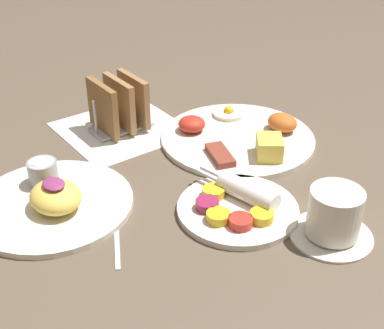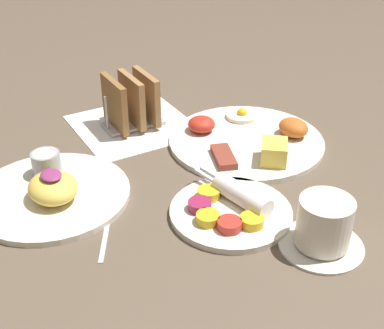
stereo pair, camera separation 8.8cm
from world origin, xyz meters
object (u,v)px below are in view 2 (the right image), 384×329
Objects in this scene: toast_rack at (132,102)px; coffee_cup at (324,226)px; plate_breakfast at (249,139)px; plate_condiments at (231,209)px; plate_foreground at (51,190)px.

toast_rack reaches higher than coffee_cup.
toast_rack reaches higher than plate_breakfast.
coffee_cup is at bearing 28.43° from plate_condiments.
coffee_cup is (0.13, 0.07, 0.02)m from plate_condiments.
plate_condiments is 0.29m from plate_foreground.
plate_breakfast reaches higher than plate_condiments.
plate_breakfast is 0.24m from toast_rack.
plate_foreground is at bearing -136.71° from coffee_cup.
plate_foreground is 0.27m from toast_rack.
toast_rack is (-0.18, -0.16, 0.04)m from plate_breakfast.
plate_foreground is (-0.01, -0.37, 0.00)m from plate_breakfast.
plate_condiments is at bearing -151.57° from coffee_cup.
plate_breakfast is at bearing 41.65° from toast_rack.
plate_breakfast is 0.23m from plate_condiments.
plate_breakfast is 0.37m from plate_foreground.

